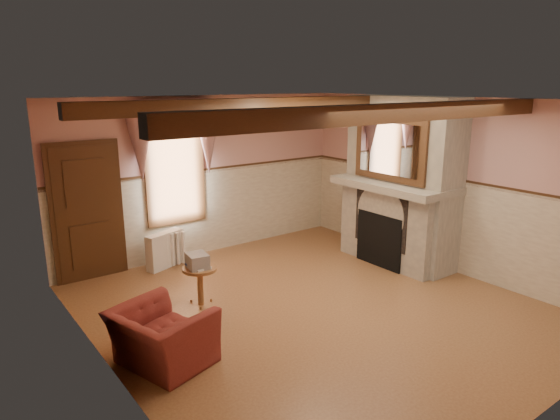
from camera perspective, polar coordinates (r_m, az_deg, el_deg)
floor at (r=7.02m, az=3.95°, el=-11.09°), size 5.50×6.00×0.01m
ceiling at (r=6.34m, az=4.39°, el=12.41°), size 5.50×6.00×0.01m
wall_back at (r=8.97m, az=-8.49°, el=3.87°), size 5.50×0.02×2.80m
wall_front at (r=4.80m, az=28.42°, el=-7.09°), size 5.50×0.02×2.80m
wall_left at (r=5.24m, az=-19.34°, el=-4.42°), size 0.02×6.00×2.80m
wall_right at (r=8.55m, az=18.26°, el=2.79°), size 0.02×6.00×2.80m
wainscot at (r=6.73m, az=4.06°, el=-5.32°), size 5.50×6.00×1.50m
chair_rail at (r=6.51m, az=4.17°, el=0.91°), size 5.50×6.00×0.08m
firebox at (r=8.57m, az=11.58°, el=-3.31°), size 0.20×0.95×0.90m
armchair at (r=5.75m, az=-13.33°, el=-13.95°), size 1.12×1.20×0.65m
side_table at (r=7.07m, az=-9.09°, el=-8.59°), size 0.50×0.50×0.55m
book_stack at (r=6.94m, az=-9.43°, el=-5.75°), size 0.30×0.35×0.20m
radiator at (r=8.57m, az=-13.00°, el=-4.45°), size 0.72×0.40×0.60m
bowl at (r=8.57m, az=12.55°, el=3.59°), size 0.32×0.32×0.08m
mantel_clock at (r=9.03m, az=9.16°, el=4.69°), size 0.14×0.24×0.20m
oil_lamp at (r=8.92m, az=9.85°, el=4.81°), size 0.11×0.11×0.28m
candle_red at (r=8.01m, az=17.41°, el=2.84°), size 0.06×0.06×0.16m
jar_yellow at (r=8.38m, az=14.07°, el=3.41°), size 0.06×0.06×0.12m
fireplace at (r=8.65m, az=13.78°, el=3.23°), size 0.85×2.00×2.80m
mantel at (r=8.52m, az=12.99°, el=2.84°), size 1.05×2.05×0.12m
overmantel_mirror at (r=8.29m, az=12.39°, el=6.83°), size 0.06×1.44×1.04m
door at (r=8.23m, az=-21.15°, el=-0.41°), size 1.10×0.10×2.10m
window at (r=8.63m, az=-11.97°, el=5.00°), size 1.06×0.08×2.02m
window_drapes at (r=8.48m, az=-11.92°, el=8.92°), size 1.30×0.14×1.40m
ceiling_beam_front at (r=5.49m, az=12.76°, el=10.76°), size 5.50×0.18×0.20m
ceiling_beam_back at (r=7.29m, az=-1.96°, el=11.92°), size 5.50×0.18×0.20m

